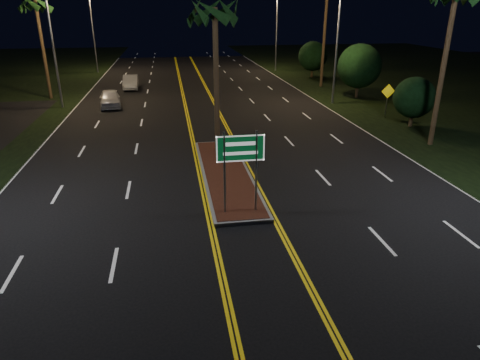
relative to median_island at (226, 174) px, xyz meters
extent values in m
plane|color=black|center=(0.00, -7.00, -0.08)|extent=(120.00, 120.00, 0.00)
cube|color=gray|center=(0.00, 0.00, -0.01)|extent=(2.25, 10.25, 0.15)
cube|color=#592819|center=(0.00, 0.00, 0.08)|extent=(2.00, 10.00, 0.02)
cylinder|color=gray|center=(-0.60, -4.20, 1.67)|extent=(0.08, 0.08, 3.20)
cylinder|color=gray|center=(0.60, -4.20, 1.67)|extent=(0.08, 0.08, 3.20)
cube|color=#07471E|center=(0.00, -4.20, 2.62)|extent=(1.80, 0.04, 1.00)
cube|color=white|center=(0.00, -4.22, 2.62)|extent=(1.80, 0.01, 1.00)
cylinder|color=gray|center=(-11.00, 17.00, 4.42)|extent=(0.18, 0.18, 9.00)
cylinder|color=gray|center=(-11.00, 37.00, 4.42)|extent=(0.18, 0.18, 9.00)
cylinder|color=gray|center=(11.00, 15.00, 4.42)|extent=(0.18, 0.18, 9.00)
cylinder|color=gray|center=(11.00, 35.00, 4.42)|extent=(0.18, 0.18, 9.00)
cylinder|color=#382819|center=(0.00, 3.50, 3.67)|extent=(0.28, 0.28, 7.50)
cylinder|color=#382819|center=(-12.80, 21.00, 3.92)|extent=(0.28, 0.28, 8.00)
cylinder|color=#382819|center=(12.50, 3.00, 4.17)|extent=(0.28, 0.28, 8.50)
cylinder|color=#382819|center=(12.80, 23.00, 4.67)|extent=(0.28, 0.28, 9.50)
cylinder|color=#382819|center=(13.50, 7.00, 0.37)|extent=(0.24, 0.24, 0.90)
sphere|color=black|center=(13.50, 7.00, 1.87)|extent=(2.70, 2.70, 2.70)
cylinder|color=#382819|center=(14.00, 17.00, 0.55)|extent=(0.24, 0.24, 1.26)
sphere|color=black|center=(14.00, 17.00, 2.65)|extent=(3.78, 3.78, 3.78)
cylinder|color=#382819|center=(13.80, 29.00, 0.46)|extent=(0.24, 0.24, 1.08)
sphere|color=black|center=(13.80, 29.00, 2.26)|extent=(3.24, 3.24, 3.24)
imported|color=#BABCC1|center=(-7.20, 16.63, 0.70)|extent=(2.59, 4.91, 1.56)
imported|color=#AEB3B8|center=(-6.14, 24.72, 0.68)|extent=(2.10, 4.64, 1.53)
cylinder|color=gray|center=(13.00, 9.62, 0.97)|extent=(0.07, 0.07, 2.10)
cube|color=yellow|center=(13.00, 9.60, 1.83)|extent=(1.01, 0.04, 1.01)
camera|label=1|loc=(-2.44, -18.93, 7.43)|focal=32.00mm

